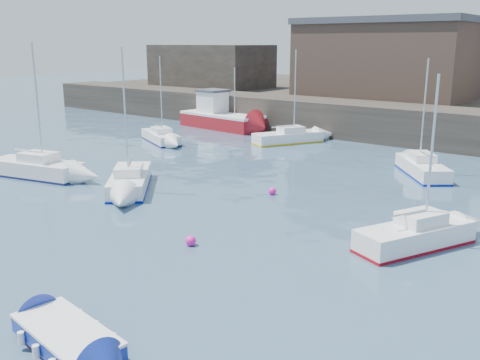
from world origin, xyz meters
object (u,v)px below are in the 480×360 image
Objects in this scene: sailboat_c at (416,235)px; sailboat_b at (130,180)px; sailboat_f at (422,167)px; blue_dinghy at (67,338)px; fishing_boat at (220,116)px; buoy_mid at (191,245)px; buoy_far at (272,194)px; sailboat_e at (161,137)px; sailboat_a at (36,168)px; sailboat_h at (288,137)px.

sailboat_b is at bearing -175.78° from sailboat_c.
sailboat_f reaches higher than sailboat_c.
blue_dinghy is 39.12m from fishing_boat.
sailboat_c is 15.94× the size of buoy_mid.
sailboat_b is at bearing -62.94° from fishing_boat.
sailboat_f is 16.45× the size of buoy_mid.
buoy_mid reaches higher than buoy_far.
sailboat_b is at bearing 133.58° from blue_dinghy.
sailboat_b is 16.14m from sailboat_c.
sailboat_b reaches higher than sailboat_c.
sailboat_c is 27.43m from sailboat_e.
sailboat_a is at bearing -165.20° from sailboat_b.
sailboat_c is at bearing -21.79° from sailboat_e.
sailboat_e is (-25.47, 10.18, -0.07)m from sailboat_c.
sailboat_b is 18.07× the size of buoy_mid.
buoy_mid is at bearing -52.16° from fishing_boat.
sailboat_h is at bearing 119.94° from buoy_far.
sailboat_a is 20.27m from sailboat_h.
sailboat_b reaches higher than fishing_boat.
sailboat_f reaches higher than buoy_far.
sailboat_b is 1.10× the size of sailboat_f.
sailboat_c is (26.50, -19.18, -0.60)m from fishing_boat.
sailboat_a is 1.03× the size of sailboat_b.
blue_dinghy is at bearing -55.99° from fishing_boat.
sailboat_c is at bearing -17.34° from buoy_far.
fishing_boat is 1.27× the size of sailboat_f.
blue_dinghy is 0.41× the size of fishing_boat.
sailboat_c is (16.10, 1.19, 0.02)m from sailboat_b.
blue_dinghy is 0.54× the size of sailboat_e.
fishing_boat is 20.96× the size of buoy_mid.
buoy_mid is (-2.69, 7.73, -0.38)m from blue_dinghy.
fishing_boat is 22.45m from sailboat_a.
sailboat_h is (-0.76, 17.63, -0.02)m from sailboat_b.
sailboat_h reaches higher than sailboat_c.
blue_dinghy is at bearing -109.28° from sailboat_c.
fishing_boat is at bearing 162.75° from sailboat_f.
sailboat_f is (-4.13, 12.23, -0.03)m from sailboat_c.
buoy_far is at bearing 105.26° from blue_dinghy.
blue_dinghy is 32.10m from sailboat_h.
sailboat_b is 8.16m from buoy_far.
sailboat_h is at bearing 73.08° from sailboat_a.
sailboat_h is at bearing 161.70° from sailboat_f.
fishing_boat is at bearing 99.61° from sailboat_a.
sailboat_a reaches higher than sailboat_e.
sailboat_h is (5.90, 19.39, -0.08)m from sailboat_a.
sailboat_c is (22.76, 2.95, -0.04)m from sailboat_a.
sailboat_e reaches higher than fishing_boat.
blue_dinghy is at bearing -74.74° from buoy_far.
fishing_boat is at bearing 127.84° from buoy_mid.
sailboat_b is 17.65m from sailboat_h.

